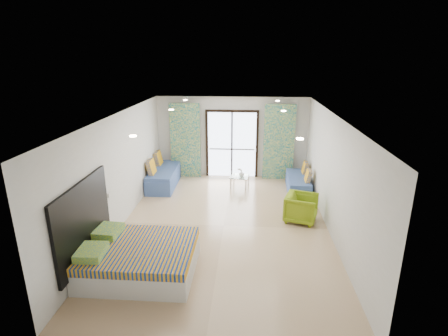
# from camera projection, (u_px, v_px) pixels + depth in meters

# --- Properties ---
(floor) EXTENTS (5.00, 7.50, 0.01)m
(floor) POSITION_uv_depth(u_px,v_px,m) (224.00, 226.00, 8.54)
(floor) COLOR tan
(floor) RESTS_ON ground
(ceiling) EXTENTS (5.00, 7.50, 0.01)m
(ceiling) POSITION_uv_depth(u_px,v_px,m) (224.00, 116.00, 7.71)
(ceiling) COLOR silver
(ceiling) RESTS_ON ground
(wall_back) EXTENTS (5.00, 0.01, 2.70)m
(wall_back) POSITION_uv_depth(u_px,v_px,m) (232.00, 137.00, 11.68)
(wall_back) COLOR silver
(wall_back) RESTS_ON ground
(wall_front) EXTENTS (5.00, 0.01, 2.70)m
(wall_front) POSITION_uv_depth(u_px,v_px,m) (203.00, 266.00, 4.57)
(wall_front) COLOR silver
(wall_front) RESTS_ON ground
(wall_left) EXTENTS (0.01, 7.50, 2.70)m
(wall_left) POSITION_uv_depth(u_px,v_px,m) (119.00, 171.00, 8.30)
(wall_left) COLOR silver
(wall_left) RESTS_ON ground
(wall_right) EXTENTS (0.01, 7.50, 2.70)m
(wall_right) POSITION_uv_depth(u_px,v_px,m) (333.00, 176.00, 7.95)
(wall_right) COLOR silver
(wall_right) RESTS_ON ground
(balcony_door) EXTENTS (1.76, 0.08, 2.28)m
(balcony_door) POSITION_uv_depth(u_px,v_px,m) (232.00, 140.00, 11.68)
(balcony_door) COLOR black
(balcony_door) RESTS_ON floor
(balcony_rail) EXTENTS (1.52, 0.03, 0.04)m
(balcony_rail) POSITION_uv_depth(u_px,v_px,m) (232.00, 149.00, 11.79)
(balcony_rail) COLOR #595451
(balcony_rail) RESTS_ON balcony_door
(curtain_left) EXTENTS (1.00, 0.10, 2.50)m
(curtain_left) POSITION_uv_depth(u_px,v_px,m) (185.00, 141.00, 11.65)
(curtain_left) COLOR silver
(curtain_left) RESTS_ON floor
(curtain_right) EXTENTS (1.00, 0.10, 2.50)m
(curtain_right) POSITION_uv_depth(u_px,v_px,m) (279.00, 142.00, 11.43)
(curtain_right) COLOR silver
(curtain_right) RESTS_ON floor
(downlight_a) EXTENTS (0.12, 0.12, 0.02)m
(downlight_a) POSITION_uv_depth(u_px,v_px,m) (133.00, 136.00, 5.92)
(downlight_a) COLOR #FFE0B2
(downlight_a) RESTS_ON ceiling
(downlight_b) EXTENTS (0.12, 0.12, 0.02)m
(downlight_b) POSITION_uv_depth(u_px,v_px,m) (300.00, 139.00, 5.72)
(downlight_b) COLOR #FFE0B2
(downlight_b) RESTS_ON ceiling
(downlight_c) EXTENTS (0.12, 0.12, 0.02)m
(downlight_c) POSITION_uv_depth(u_px,v_px,m) (171.00, 110.00, 8.76)
(downlight_c) COLOR #FFE0B2
(downlight_c) RESTS_ON ceiling
(downlight_d) EXTENTS (0.12, 0.12, 0.02)m
(downlight_d) POSITION_uv_depth(u_px,v_px,m) (284.00, 111.00, 8.57)
(downlight_d) COLOR #FFE0B2
(downlight_d) RESTS_ON ceiling
(downlight_e) EXTENTS (0.12, 0.12, 0.02)m
(downlight_e) POSITION_uv_depth(u_px,v_px,m) (185.00, 100.00, 10.66)
(downlight_e) COLOR #FFE0B2
(downlight_e) RESTS_ON ceiling
(downlight_f) EXTENTS (0.12, 0.12, 0.02)m
(downlight_f) POSITION_uv_depth(u_px,v_px,m) (278.00, 101.00, 10.47)
(downlight_f) COLOR #FFE0B2
(downlight_f) RESTS_ON ceiling
(headboard) EXTENTS (0.06, 2.10, 1.50)m
(headboard) POSITION_uv_depth(u_px,v_px,m) (84.00, 221.00, 6.47)
(headboard) COLOR black
(headboard) RESTS_ON floor
(switch_plate) EXTENTS (0.02, 0.10, 0.10)m
(switch_plate) POSITION_uv_depth(u_px,v_px,m) (109.00, 195.00, 7.66)
(switch_plate) COLOR silver
(switch_plate) RESTS_ON wall_left
(bed) EXTENTS (2.05, 1.68, 0.71)m
(bed) POSITION_uv_depth(u_px,v_px,m) (139.00, 258.00, 6.63)
(bed) COLOR silver
(bed) RESTS_ON floor
(daybed_left) EXTENTS (0.83, 2.02, 0.99)m
(daybed_left) POSITION_uv_depth(u_px,v_px,m) (164.00, 176.00, 11.11)
(daybed_left) COLOR #3C5690
(daybed_left) RESTS_ON floor
(daybed_right) EXTENTS (0.68, 1.67, 0.81)m
(daybed_right) POSITION_uv_depth(u_px,v_px,m) (299.00, 183.00, 10.67)
(daybed_right) COLOR #3C5690
(daybed_right) RESTS_ON floor
(coffee_table) EXTENTS (0.63, 0.63, 0.63)m
(coffee_table) POSITION_uv_depth(u_px,v_px,m) (240.00, 177.00, 10.96)
(coffee_table) COLOR silver
(coffee_table) RESTS_ON floor
(vase) EXTENTS (0.22, 0.22, 0.17)m
(vase) POSITION_uv_depth(u_px,v_px,m) (242.00, 174.00, 10.91)
(vase) COLOR white
(vase) RESTS_ON coffee_table
(armchair) EXTENTS (0.89, 0.92, 0.76)m
(armchair) POSITION_uv_depth(u_px,v_px,m) (301.00, 207.00, 8.69)
(armchair) COLOR olive
(armchair) RESTS_ON floor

